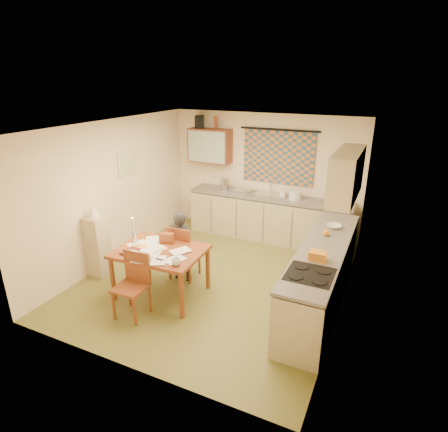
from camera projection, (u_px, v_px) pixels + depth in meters
The scene contains 44 objects.
floor at pixel (216, 279), 6.26m from camera, with size 4.00×4.50×0.02m, color olive.
ceiling at pixel (215, 125), 5.37m from camera, with size 4.00×4.50×0.02m, color white.
wall_back at pixel (264, 175), 7.73m from camera, with size 4.00×0.02×2.50m, color #F9E7C5.
wall_front at pixel (119, 273), 3.90m from camera, with size 4.00×0.02×2.50m, color #F9E7C5.
wall_left at pixel (114, 192), 6.61m from camera, with size 0.02×4.50×2.50m, color #F9E7C5.
wall_right at pixel (349, 229), 5.01m from camera, with size 0.02×4.50×2.50m, color #F9E7C5.
window_blind at pixel (278, 158), 7.43m from camera, with size 1.45×0.03×1.05m, color #305675.
curtain_rod at pixel (279, 130), 7.22m from camera, with size 0.04×0.04×1.60m, color black.
wall_cabinet at pixel (210, 146), 7.84m from camera, with size 0.90×0.34×0.70m, color brown.
wall_cabinet_glass at pixel (206, 147), 7.69m from camera, with size 0.84×0.02×0.64m, color #99B2A5.
upper_cabinet_right at pixel (347, 175), 5.34m from camera, with size 0.34×1.30×0.70m, color tan.
framed_print at pixel (128, 163), 6.78m from camera, with size 0.04×0.50×0.40m, color #F5E8CB.
print_canvas at pixel (129, 163), 6.77m from camera, with size 0.01×0.42×0.32m, color white.
counter_back at pixel (268, 218), 7.65m from camera, with size 3.30×0.62×0.92m.
counter_right at pixel (321, 275), 5.45m from camera, with size 0.62×2.95×0.92m.
stove at pixel (307, 306), 4.70m from camera, with size 0.59×0.59×0.92m.
sink at pixel (267, 198), 7.52m from camera, with size 0.55×0.45×0.10m, color silver.
tap at pixel (271, 187), 7.60m from camera, with size 0.03×0.03×0.28m, color silver.
dish_rack at pixel (243, 191), 7.70m from camera, with size 0.35×0.30×0.06m, color silver.
kettle at pixel (225, 184), 7.83m from camera, with size 0.18×0.18×0.24m, color silver.
mixing_bowl at pixel (295, 195), 7.25m from camera, with size 0.24×0.24×0.16m, color white.
soap_bottle at pixel (283, 192), 7.39m from camera, with size 0.10×0.11×0.21m, color white.
bowl at pixel (334, 226), 5.91m from camera, with size 0.29×0.29×0.06m, color white.
orange_bag at pixel (318, 256), 4.87m from camera, with size 0.22×0.16×0.12m, color orange.
fruit_orange at pixel (326, 233), 5.61m from camera, with size 0.10×0.10×0.10m, color orange.
speaker at pixel (199, 122), 7.76m from camera, with size 0.16×0.20×0.26m, color black.
bottle_green at pixel (202, 122), 7.74m from camera, with size 0.07×0.07×0.26m, color #195926.
bottle_brown at pixel (216, 123), 7.61m from camera, with size 0.07×0.07×0.26m, color brown.
dining_table at pixel (161, 272), 5.69m from camera, with size 1.32×1.02×0.75m.
chair_far at pixel (184, 261), 6.21m from camera, with size 0.44×0.44×0.94m.
chair_near at pixel (132, 297), 5.21m from camera, with size 0.43×0.43×0.92m.
person at pixel (181, 246), 6.05m from camera, with size 0.44×0.30×1.19m, color black.
shelf_stand at pixel (98, 247), 6.20m from camera, with size 0.32×0.30×1.04m, color tan.
lampshade at pixel (93, 211), 5.98m from camera, with size 0.20×0.20×0.22m, color #F5E8CB.
letter_rack at pixel (167, 238), 5.77m from camera, with size 0.22×0.10×0.16m, color brown.
mug at pixel (176, 262), 5.09m from camera, with size 0.14×0.14×0.10m, color white.
magazine at pixel (126, 250), 5.53m from camera, with size 0.22×0.29×0.03m, color maroon.
book at pixel (135, 247), 5.64m from camera, with size 0.17×0.23×0.02m, color orange.
orange_box at pixel (130, 254), 5.40m from camera, with size 0.12×0.08×0.04m, color orange.
eyeglasses at pixel (159, 260), 5.24m from camera, with size 0.13×0.04×0.02m, color black.
candle_holder at pixel (134, 237), 5.77m from camera, with size 0.06×0.06×0.18m, color silver.
candle at pixel (133, 225), 5.72m from camera, with size 0.02×0.02×0.22m, color white.
candle_flame at pixel (132, 218), 5.65m from camera, with size 0.02×0.02×0.02m, color #FFCC66.
papers at pixel (153, 250), 5.52m from camera, with size 1.10×0.94×0.02m.
Camera 1 is at (2.45, -4.91, 3.18)m, focal length 30.00 mm.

